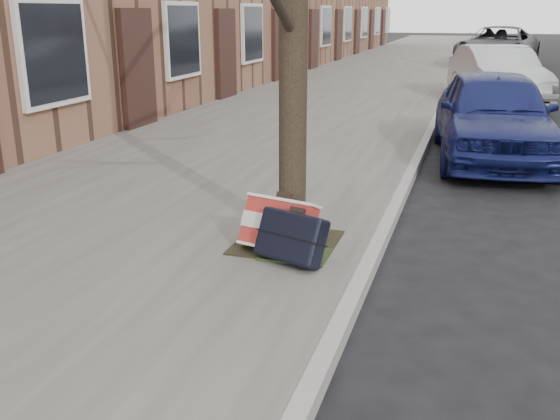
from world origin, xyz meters
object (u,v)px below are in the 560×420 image
(suitcase_red, at_px, (279,225))
(suitcase_navy, at_px, (291,236))
(car_near_mid, at_px, (497,75))
(car_near_front, at_px, (493,115))

(suitcase_red, bearing_deg, suitcase_navy, -34.94)
(suitcase_red, height_order, car_near_mid, car_near_mid)
(suitcase_navy, bearing_deg, car_near_front, 91.42)
(suitcase_navy, distance_m, car_near_front, 5.13)
(car_near_front, xyz_separation_m, car_near_mid, (0.14, 5.92, 0.00))
(suitcase_navy, relative_size, car_near_mid, 0.14)
(car_near_front, bearing_deg, suitcase_navy, -113.54)
(suitcase_navy, xyz_separation_m, car_near_mid, (1.69, 10.80, 0.31))
(suitcase_navy, height_order, car_near_front, car_near_front)
(car_near_front, distance_m, car_near_mid, 5.92)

